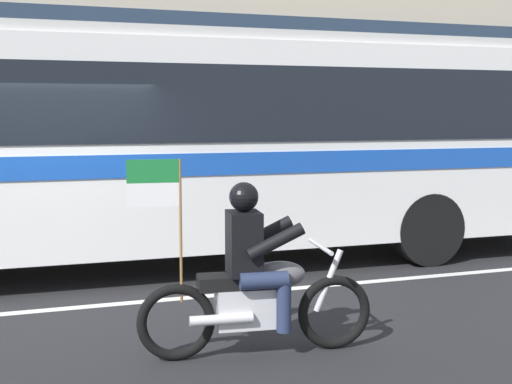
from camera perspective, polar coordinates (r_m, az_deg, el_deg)
name	(u,v)px	position (r m, az deg, el deg)	size (l,w,h in m)	color
ground_plane	(52,296)	(8.39, -17.01, -8.48)	(60.00, 60.00, 0.00)	black
sidewalk_curb	(45,223)	(13.37, -17.57, -2.53)	(28.00, 3.80, 0.15)	gray
lane_center_stripe	(54,309)	(7.81, -16.90, -9.58)	(26.60, 0.14, 0.01)	silver
transit_bus	(167,133)	(9.47, -7.58, 5.02)	(12.75, 2.72, 3.22)	white
motorcycle_with_rider	(254,282)	(5.99, -0.13, -7.71)	(2.19, 0.66, 1.78)	black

